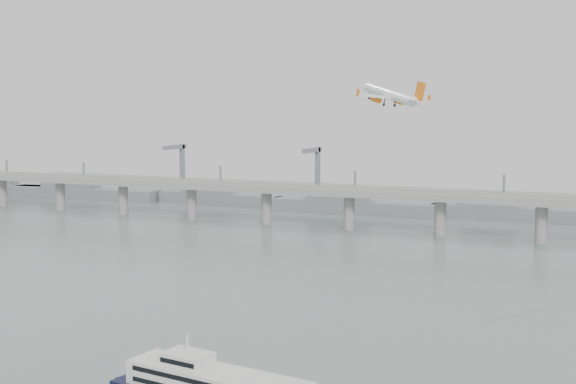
% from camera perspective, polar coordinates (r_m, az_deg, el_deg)
% --- Properties ---
extents(ground, '(900.00, 900.00, 0.00)m').
position_cam_1_polar(ground, '(230.64, -5.80, -10.25)').
color(ground, slate).
rests_on(ground, ground).
extents(bridge, '(800.00, 22.00, 23.90)m').
position_cam_1_polar(bridge, '(409.54, 8.35, -0.61)').
color(bridge, gray).
rests_on(bridge, ground).
extents(distant_fleet, '(453.00, 60.90, 40.00)m').
position_cam_1_polar(distant_fleet, '(531.89, -5.77, -0.30)').
color(distant_fleet, slate).
rests_on(distant_fleet, ground).
extents(airliner, '(32.54, 30.81, 10.99)m').
position_cam_1_polar(airliner, '(288.15, 7.64, 7.12)').
color(airliner, white).
rests_on(airliner, ground).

